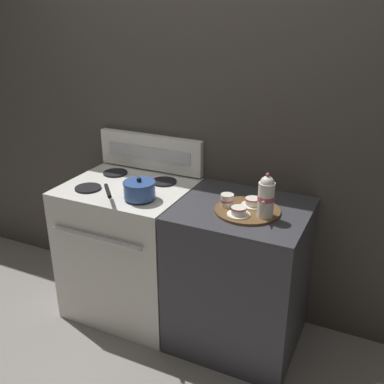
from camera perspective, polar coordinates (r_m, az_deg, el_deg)
ground_plane at (r=3.06m, az=-1.35°, el=-15.85°), size 6.00×6.00×0.00m
wall_back at (r=2.82m, az=1.58°, el=6.07°), size 6.00×0.05×2.20m
stove at (r=2.96m, az=-7.80°, el=-7.12°), size 0.76×0.67×0.90m
control_panel at (r=2.96m, az=-5.31°, el=5.06°), size 0.74×0.05×0.23m
side_counter at (r=2.68m, az=6.02°, el=-10.60°), size 0.72×0.64×0.88m
saucepan at (r=2.54m, az=-6.79°, el=0.30°), size 0.29×0.28×0.12m
serving_tray at (r=2.42m, az=7.04°, el=-2.33°), size 0.35×0.35×0.01m
teapot at (r=2.31m, az=9.39°, el=-0.55°), size 0.09×0.14×0.24m
teacup_left at (r=2.46m, az=7.70°, el=-1.26°), size 0.12×0.12×0.04m
teacup_right at (r=2.34m, az=5.95°, el=-2.44°), size 0.12×0.12×0.04m
creamer_jug at (r=2.44m, az=4.48°, el=-1.02°), size 0.07×0.07×0.07m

